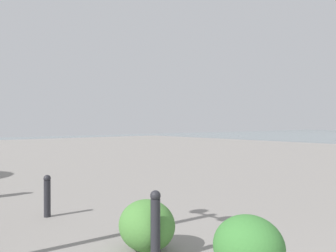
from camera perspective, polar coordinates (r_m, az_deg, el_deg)
bollard_near at (r=4.54m, az=-2.01°, el=-15.41°), size 0.13×0.13×0.88m
bollard_mid at (r=6.94m, az=-18.62°, el=-10.32°), size 0.13×0.13×0.76m
shrub_low at (r=4.95m, az=-3.38°, el=-15.46°), size 0.80×0.72×0.68m
shrub_round at (r=4.24m, az=12.64°, el=-18.19°), size 0.81×0.73×0.69m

